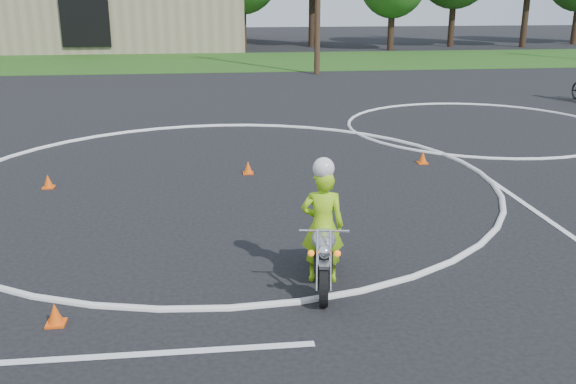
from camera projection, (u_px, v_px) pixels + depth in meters
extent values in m
plane|color=black|center=(225.00, 230.00, 11.49)|extent=(120.00, 120.00, 0.00)
cube|color=#1E4714|center=(215.00, 62.00, 37.02)|extent=(120.00, 10.00, 0.02)
torus|color=silver|center=(222.00, 181.00, 14.32)|extent=(12.12, 12.12, 0.12)
torus|color=silver|center=(478.00, 126.00, 19.92)|extent=(8.10, 8.10, 0.10)
cylinder|color=black|center=(324.00, 285.00, 8.70)|extent=(0.20, 0.59, 0.58)
cylinder|color=black|center=(322.00, 247.00, 9.99)|extent=(0.20, 0.59, 0.58)
cube|color=black|center=(323.00, 257.00, 9.36)|extent=(0.35, 0.57, 0.29)
ellipsoid|color=#B8B7BD|center=(324.00, 239.00, 9.06)|extent=(0.44, 0.67, 0.27)
cube|color=black|center=(323.00, 229.00, 9.53)|extent=(0.34, 0.61, 0.10)
cylinder|color=white|center=(318.00, 260.00, 8.67)|extent=(0.10, 0.35, 0.78)
cylinder|color=silver|center=(330.00, 260.00, 8.66)|extent=(0.10, 0.35, 0.78)
cube|color=silver|center=(324.00, 265.00, 8.58)|extent=(0.17, 0.23, 0.05)
cylinder|color=silver|center=(324.00, 231.00, 8.71)|extent=(0.68, 0.14, 0.03)
sphere|color=white|center=(324.00, 252.00, 8.44)|extent=(0.17, 0.17, 0.17)
sphere|color=orange|center=(311.00, 253.00, 8.48)|extent=(0.09, 0.09, 0.09)
sphere|color=#FF630C|center=(338.00, 254.00, 8.46)|extent=(0.09, 0.09, 0.09)
cylinder|color=silver|center=(333.00, 253.00, 9.75)|extent=(0.20, 0.78, 0.08)
imported|color=#95D616|center=(322.00, 226.00, 9.26)|extent=(0.68, 0.50, 1.71)
sphere|color=silver|center=(324.00, 168.00, 8.95)|extent=(0.31, 0.31, 0.31)
cone|color=#FB550D|center=(55.00, 314.00, 8.22)|extent=(0.22, 0.22, 0.30)
cube|color=#FB550D|center=(56.00, 323.00, 8.26)|extent=(0.24, 0.24, 0.03)
cone|color=#FB550D|center=(423.00, 157.00, 15.75)|extent=(0.22, 0.22, 0.30)
cube|color=#FB550D|center=(422.00, 163.00, 15.79)|extent=(0.24, 0.24, 0.03)
cone|color=#FB550D|center=(248.00, 167.00, 14.88)|extent=(0.22, 0.22, 0.30)
cube|color=#FB550D|center=(248.00, 173.00, 14.93)|extent=(0.24, 0.24, 0.03)
cone|color=#FB550D|center=(48.00, 181.00, 13.83)|extent=(0.22, 0.22, 0.30)
cube|color=#FB550D|center=(49.00, 187.00, 13.87)|extent=(0.24, 0.24, 0.03)
cube|color=black|center=(85.00, 23.00, 40.17)|extent=(3.00, 0.16, 3.00)
cylinder|color=#382619|center=(243.00, 26.00, 43.37)|extent=(0.44, 0.44, 3.24)
cylinder|color=#382619|center=(312.00, 18.00, 45.69)|extent=(0.44, 0.44, 3.96)
cylinder|color=#382619|center=(391.00, 28.00, 43.57)|extent=(0.44, 0.44, 2.88)
cylinder|color=#382619|center=(452.00, 21.00, 45.90)|extent=(0.44, 0.44, 3.60)
cylinder|color=#382619|center=(525.00, 16.00, 45.38)|extent=(0.44, 0.44, 4.32)
cylinder|color=#382619|center=(576.00, 22.00, 47.99)|extent=(0.44, 0.44, 3.24)
cylinder|color=#382619|center=(184.00, 28.00, 43.93)|extent=(0.44, 0.44, 2.88)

